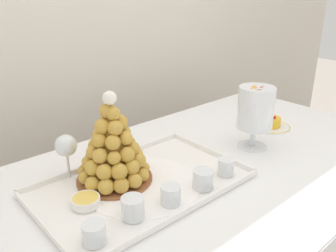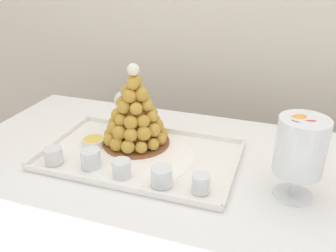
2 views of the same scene
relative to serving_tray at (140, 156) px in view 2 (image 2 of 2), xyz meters
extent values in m
cylinder|color=brown|center=(-0.56, 0.33, -0.41)|extent=(0.04, 0.04, 0.76)
cube|color=brown|center=(0.23, -0.04, -0.02)|extent=(1.69, 0.87, 0.02)
cube|color=white|center=(0.23, -0.04, -0.01)|extent=(1.75, 0.93, 0.00)
cube|color=white|center=(0.23, 0.42, -0.14)|extent=(1.75, 0.01, 0.27)
cube|color=white|center=(0.00, 0.00, 0.00)|extent=(0.64, 0.40, 0.01)
cube|color=white|center=(0.00, -0.20, 0.01)|extent=(0.64, 0.01, 0.02)
cube|color=white|center=(0.00, 0.20, 0.01)|extent=(0.64, 0.01, 0.02)
cube|color=white|center=(-0.32, 0.00, 0.01)|extent=(0.01, 0.40, 0.02)
cube|color=white|center=(0.32, 0.00, 0.01)|extent=(0.01, 0.40, 0.02)
cylinder|color=white|center=(0.00, 0.00, 0.00)|extent=(0.37, 0.37, 0.00)
cylinder|color=brown|center=(-0.05, 0.08, 0.01)|extent=(0.24, 0.24, 0.01)
cone|color=#AB7B2E|center=(-0.05, 0.08, 0.13)|extent=(0.16, 0.16, 0.24)
sphere|color=gold|center=(0.04, 0.08, 0.04)|extent=(0.04, 0.04, 0.04)
sphere|color=gold|center=(0.03, 0.12, 0.03)|extent=(0.05, 0.05, 0.05)
sphere|color=gold|center=(0.00, 0.15, 0.03)|extent=(0.04, 0.04, 0.04)
sphere|color=gold|center=(-0.04, 0.17, 0.03)|extent=(0.05, 0.05, 0.05)
sphere|color=gold|center=(-0.08, 0.16, 0.03)|extent=(0.05, 0.05, 0.05)
sphere|color=gold|center=(-0.12, 0.14, 0.04)|extent=(0.04, 0.04, 0.04)
sphere|color=gold|center=(-0.14, 0.10, 0.04)|extent=(0.04, 0.04, 0.04)
sphere|color=gold|center=(-0.14, 0.06, 0.03)|extent=(0.05, 0.05, 0.05)
sphere|color=gold|center=(-0.12, 0.02, 0.03)|extent=(0.05, 0.05, 0.05)
sphere|color=gold|center=(-0.08, -0.01, 0.04)|extent=(0.05, 0.05, 0.05)
sphere|color=gold|center=(-0.04, -0.01, 0.04)|extent=(0.05, 0.05, 0.05)
sphere|color=gold|center=(0.00, 0.00, 0.03)|extent=(0.04, 0.04, 0.04)
sphere|color=gold|center=(0.03, 0.04, 0.03)|extent=(0.04, 0.04, 0.04)
sphere|color=gold|center=(0.02, 0.10, 0.07)|extent=(0.05, 0.05, 0.05)
sphere|color=gold|center=(0.00, 0.14, 0.08)|extent=(0.05, 0.05, 0.05)
sphere|color=gold|center=(-0.04, 0.15, 0.07)|extent=(0.04, 0.04, 0.04)
sphere|color=gold|center=(-0.09, 0.15, 0.08)|extent=(0.04, 0.04, 0.04)
sphere|color=gold|center=(-0.12, 0.12, 0.07)|extent=(0.04, 0.04, 0.04)
sphere|color=gold|center=(-0.13, 0.07, 0.08)|extent=(0.05, 0.05, 0.05)
sphere|color=gold|center=(-0.11, 0.03, 0.07)|extent=(0.05, 0.05, 0.05)
sphere|color=gold|center=(-0.08, 0.01, 0.07)|extent=(0.05, 0.05, 0.05)
sphere|color=gold|center=(-0.03, 0.00, 0.07)|extent=(0.05, 0.05, 0.05)
sphere|color=gold|center=(0.00, 0.02, 0.08)|extent=(0.05, 0.05, 0.05)
sphere|color=gold|center=(0.03, 0.06, 0.07)|extent=(0.05, 0.05, 0.05)
sphere|color=gold|center=(0.00, 0.12, 0.11)|extent=(0.04, 0.04, 0.04)
sphere|color=gold|center=(-0.04, 0.14, 0.11)|extent=(0.05, 0.05, 0.05)
sphere|color=gold|center=(-0.08, 0.13, 0.11)|extent=(0.05, 0.05, 0.05)
sphere|color=gold|center=(-0.11, 0.10, 0.11)|extent=(0.04, 0.04, 0.04)
sphere|color=gold|center=(-0.11, 0.06, 0.12)|extent=(0.05, 0.05, 0.05)
sphere|color=gold|center=(-0.08, 0.03, 0.11)|extent=(0.04, 0.04, 0.04)
sphere|color=gold|center=(-0.04, 0.02, 0.11)|extent=(0.05, 0.05, 0.05)
sphere|color=gold|center=(0.00, 0.04, 0.11)|extent=(0.05, 0.05, 0.05)
sphere|color=gold|center=(0.01, 0.08, 0.12)|extent=(0.04, 0.04, 0.04)
sphere|color=gold|center=(-0.03, 0.12, 0.16)|extent=(0.05, 0.05, 0.05)
sphere|color=gold|center=(-0.07, 0.12, 0.15)|extent=(0.04, 0.04, 0.04)
sphere|color=gold|center=(-0.09, 0.08, 0.15)|extent=(0.05, 0.05, 0.05)
sphere|color=gold|center=(-0.07, 0.04, 0.15)|extent=(0.05, 0.05, 0.05)
sphere|color=gold|center=(-0.03, 0.04, 0.15)|extent=(0.04, 0.04, 0.04)
sphere|color=gold|center=(0.00, 0.08, 0.16)|extent=(0.04, 0.04, 0.04)
sphere|color=gold|center=(-0.04, 0.11, 0.19)|extent=(0.05, 0.05, 0.05)
sphere|color=gold|center=(-0.08, 0.08, 0.19)|extent=(0.05, 0.05, 0.05)
sphere|color=gold|center=(-0.05, 0.05, 0.19)|extent=(0.05, 0.05, 0.05)
sphere|color=gold|center=(-0.02, 0.07, 0.19)|extent=(0.05, 0.05, 0.05)
sphere|color=gold|center=(-0.05, 0.09, 0.23)|extent=(0.05, 0.05, 0.05)
sphere|color=gold|center=(-0.05, 0.07, 0.23)|extent=(0.04, 0.04, 0.04)
sphere|color=white|center=(-0.05, 0.08, 0.28)|extent=(0.04, 0.04, 0.04)
cylinder|color=silver|center=(-0.25, -0.13, 0.03)|extent=(0.06, 0.06, 0.05)
cylinder|color=#F4EAC6|center=(-0.25, -0.13, 0.01)|extent=(0.05, 0.05, 0.02)
cylinder|color=white|center=(-0.25, -0.13, 0.03)|extent=(0.05, 0.05, 0.02)
sphere|color=brown|center=(-0.24, -0.14, 0.04)|extent=(0.02, 0.02, 0.02)
cylinder|color=silver|center=(-0.12, -0.12, 0.03)|extent=(0.06, 0.06, 0.06)
cylinder|color=gold|center=(-0.12, -0.12, 0.02)|extent=(0.06, 0.06, 0.02)
cylinder|color=#EAC166|center=(-0.12, -0.12, 0.04)|extent=(0.06, 0.06, 0.02)
sphere|color=brown|center=(-0.13, -0.11, 0.05)|extent=(0.02, 0.02, 0.02)
cylinder|color=silver|center=(0.00, -0.14, 0.03)|extent=(0.06, 0.06, 0.06)
cylinder|color=gold|center=(0.00, -0.14, 0.02)|extent=(0.05, 0.05, 0.02)
cylinder|color=#EAC166|center=(0.00, -0.14, 0.04)|extent=(0.05, 0.05, 0.02)
sphere|color=brown|center=(-0.01, -0.14, 0.05)|extent=(0.02, 0.02, 0.02)
cylinder|color=silver|center=(0.13, -0.14, 0.03)|extent=(0.06, 0.06, 0.06)
cylinder|color=#F4EAC6|center=(0.13, -0.14, 0.02)|extent=(0.06, 0.06, 0.02)
cylinder|color=white|center=(0.13, -0.14, 0.04)|extent=(0.06, 0.06, 0.02)
sphere|color=brown|center=(0.13, -0.14, 0.05)|extent=(0.02, 0.02, 0.02)
cylinder|color=silver|center=(0.24, -0.13, 0.03)|extent=(0.05, 0.05, 0.05)
cylinder|color=gold|center=(0.24, -0.13, 0.01)|extent=(0.05, 0.05, 0.02)
cylinder|color=#EAC166|center=(0.24, -0.13, 0.03)|extent=(0.05, 0.05, 0.02)
sphere|color=brown|center=(0.24, -0.13, 0.05)|extent=(0.01, 0.01, 0.01)
cylinder|color=white|center=(-0.19, 0.02, 0.02)|extent=(0.08, 0.08, 0.02)
cylinder|color=#F2CC59|center=(-0.19, 0.02, 0.03)|extent=(0.07, 0.07, 0.00)
cylinder|color=white|center=(0.49, -0.06, 0.00)|extent=(0.11, 0.11, 0.01)
cylinder|color=white|center=(0.49, -0.06, 0.04)|extent=(0.02, 0.02, 0.08)
cylinder|color=white|center=(0.49, -0.06, 0.16)|extent=(0.14, 0.14, 0.16)
cylinder|color=pink|center=(0.52, -0.06, 0.09)|extent=(0.06, 0.05, 0.06)
cylinder|color=#72B2E0|center=(0.48, -0.03, 0.09)|extent=(0.05, 0.05, 0.06)
cylinder|color=yellow|center=(0.48, -0.08, 0.09)|extent=(0.06, 0.05, 0.05)
cylinder|color=yellow|center=(0.51, -0.05, 0.11)|extent=(0.06, 0.05, 0.06)
cylinder|color=#D199D8|center=(0.49, -0.04, 0.11)|extent=(0.05, 0.05, 0.02)
cylinder|color=yellow|center=(0.48, -0.06, 0.11)|extent=(0.05, 0.05, 0.04)
cylinder|color=brown|center=(0.51, -0.08, 0.11)|extent=(0.05, 0.05, 0.05)
cylinder|color=yellow|center=(0.50, -0.03, 0.13)|extent=(0.06, 0.05, 0.05)
cylinder|color=#E54C47|center=(0.46, -0.04, 0.13)|extent=(0.06, 0.05, 0.05)
cylinder|color=pink|center=(0.48, -0.08, 0.13)|extent=(0.05, 0.05, 0.05)
cylinder|color=brown|center=(0.52, -0.06, 0.13)|extent=(0.06, 0.05, 0.04)
cylinder|color=#9ED860|center=(0.49, -0.04, 0.16)|extent=(0.06, 0.05, 0.06)
cylinder|color=pink|center=(0.48, -0.07, 0.16)|extent=(0.06, 0.05, 0.06)
cylinder|color=#72B2E0|center=(0.51, -0.06, 0.16)|extent=(0.06, 0.06, 0.05)
cylinder|color=#D199D8|center=(0.48, -0.04, 0.18)|extent=(0.05, 0.05, 0.05)
cylinder|color=brown|center=(0.47, -0.08, 0.18)|extent=(0.05, 0.05, 0.03)
cylinder|color=pink|center=(0.52, -0.08, 0.18)|extent=(0.06, 0.05, 0.06)
cylinder|color=yellow|center=(0.51, -0.05, 0.18)|extent=(0.06, 0.05, 0.06)
cylinder|color=#9ED860|center=(0.47, -0.05, 0.20)|extent=(0.06, 0.05, 0.05)
cylinder|color=brown|center=(0.50, -0.09, 0.20)|extent=(0.05, 0.05, 0.05)
cylinder|color=#E54C47|center=(0.52, -0.07, 0.20)|extent=(0.05, 0.05, 0.05)
cylinder|color=yellow|center=(0.51, -0.03, 0.20)|extent=(0.06, 0.06, 0.06)
cylinder|color=brown|center=(0.48, -0.07, 0.22)|extent=(0.06, 0.05, 0.04)
cylinder|color=yellow|center=(0.51, -0.08, 0.22)|extent=(0.05, 0.05, 0.03)
cylinder|color=#E54C47|center=(0.51, -0.05, 0.22)|extent=(0.05, 0.05, 0.04)
cylinder|color=#F9A54C|center=(0.48, -0.04, 0.22)|extent=(0.07, 0.05, 0.07)
cylinder|color=silver|center=(-0.15, 0.19, 0.00)|extent=(0.06, 0.06, 0.00)
cylinder|color=silver|center=(-0.15, 0.19, 0.04)|extent=(0.01, 0.01, 0.09)
sphere|color=silver|center=(-0.15, 0.19, 0.12)|extent=(0.07, 0.07, 0.07)
cylinder|color=#EAE08C|center=(-0.15, 0.19, 0.11)|extent=(0.05, 0.05, 0.03)
camera|label=1|loc=(-0.57, -0.77, 0.59)|focal=37.73mm
camera|label=2|loc=(0.44, -0.97, 0.62)|focal=38.52mm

